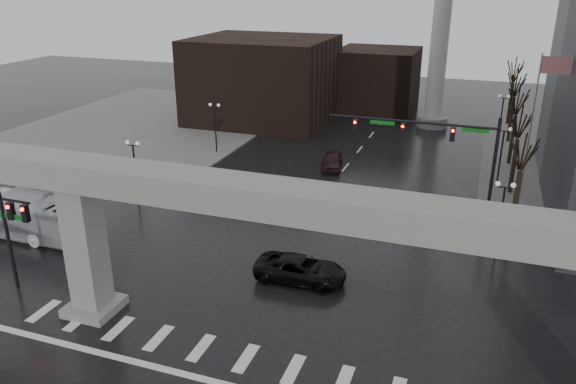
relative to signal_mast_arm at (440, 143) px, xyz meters
name	(u,v)px	position (x,y,z in m)	size (l,w,h in m)	color
ground	(210,336)	(-8.99, -18.80, -5.83)	(160.00, 160.00, 0.00)	black
sidewalk_nw	(153,123)	(-34.99, 17.20, -5.75)	(28.00, 36.00, 0.15)	slate
elevated_guideway	(228,215)	(-7.73, -18.80, 1.05)	(48.00, 2.60, 8.70)	gray
building_far_left	(263,80)	(-22.99, 23.20, -0.83)	(16.00, 14.00, 10.00)	black
building_far_mid	(377,80)	(-10.99, 33.20, -1.83)	(10.00, 10.00, 8.00)	black
smokestack	(443,9)	(-2.99, 27.20, 7.52)	(3.60, 3.60, 30.00)	beige
signal_mast_arm	(440,143)	(0.00, 0.00, 0.00)	(12.12, 0.43, 8.00)	black
signal_left_pole	(13,225)	(-21.24, -18.30, -1.76)	(2.30, 0.30, 6.00)	black
flagpole_assembly	(537,117)	(6.30, 3.20, 1.70)	(2.06, 0.12, 12.00)	silver
lamp_right_0	(502,206)	(4.51, -4.80, -2.36)	(1.22, 0.32, 5.11)	black
lamp_right_1	(502,146)	(4.51, 9.20, -2.36)	(1.22, 0.32, 5.11)	black
lamp_right_2	(502,110)	(4.51, 23.20, -2.36)	(1.22, 0.32, 5.11)	black
lamp_left_0	(134,161)	(-22.49, -4.80, -2.36)	(1.22, 0.32, 5.11)	black
lamp_left_1	(215,120)	(-22.49, 9.20, -2.36)	(1.22, 0.32, 5.11)	black
lamp_left_2	(267,93)	(-22.49, 23.20, -2.36)	(1.22, 0.32, 5.11)	black
tree_right_0	(517,196)	(5.54, -0.78, -3.04)	(1.09, 1.58, 7.50)	black
tree_right_1	(515,161)	(5.54, 7.22, -2.98)	(1.09, 1.61, 7.67)	black
tree_right_2	(513,135)	(5.54, 15.22, -2.91)	(1.10, 1.63, 7.85)	black
tree_right_3	(512,115)	(5.54, 23.22, -2.85)	(1.11, 1.66, 8.02)	black
tree_right_4	(511,100)	(5.54, 31.22, -2.79)	(1.12, 1.69, 8.19)	black
pickup_truck	(301,269)	(-6.43, -12.05, -5.07)	(2.52, 5.47, 1.52)	black
city_bus	(12,213)	(-27.45, -12.62, -4.28)	(2.61, 11.14, 3.10)	silver
far_car	(332,161)	(-10.14, 8.50, -5.09)	(1.75, 4.34, 1.48)	black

